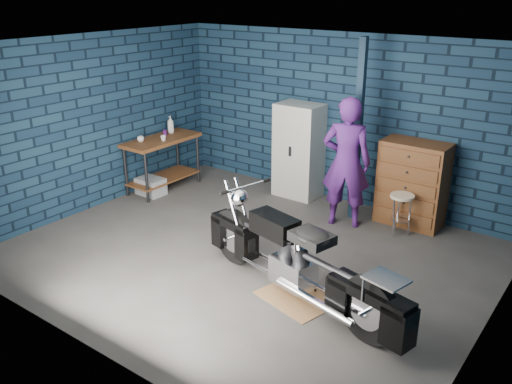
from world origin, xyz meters
TOP-DOWN VIEW (x-y plane):
  - ground at (0.00, 0.00)m, footprint 6.00×6.00m
  - room_walls at (0.00, 0.55)m, footprint 6.02×5.01m
  - support_post at (0.55, 1.95)m, footprint 0.10×0.10m
  - workbench at (-2.68, 1.11)m, footprint 0.60×1.40m
  - drip_mat at (1.10, -0.52)m, footprint 0.96×0.81m
  - motorcycle at (1.10, -0.52)m, footprint 2.66×1.29m
  - person at (0.55, 1.64)m, footprint 0.82×0.68m
  - storage_bin at (-2.66, 0.77)m, footprint 0.46×0.33m
  - locker at (-0.63, 2.23)m, footprint 0.73×0.52m
  - tool_chest at (1.34, 2.23)m, footprint 0.95×0.53m
  - shop_stool at (1.38, 1.78)m, footprint 0.38×0.38m
  - cup_a at (-2.80, 0.76)m, footprint 0.13×0.13m
  - cup_b at (-2.54, 1.03)m, footprint 0.10×0.10m
  - mug_purple at (-2.76, 1.28)m, footprint 0.07×0.07m
  - bottle at (-2.80, 1.47)m, footprint 0.14×0.14m

SIDE VIEW (x-z plane):
  - ground at x=0.00m, z-range 0.00..0.00m
  - drip_mat at x=1.10m, z-range 0.00..0.01m
  - storage_bin at x=-2.66m, z-range 0.00..0.29m
  - shop_stool at x=1.38m, z-range 0.00..0.61m
  - workbench at x=-2.68m, z-range 0.00..0.91m
  - motorcycle at x=1.10m, z-range 0.00..1.13m
  - tool_chest at x=1.34m, z-range 0.00..1.26m
  - locker at x=-0.63m, z-range 0.00..1.57m
  - cup_b at x=-2.54m, z-range 0.91..1.00m
  - cup_a at x=-2.80m, z-range 0.91..1.00m
  - mug_purple at x=-2.76m, z-range 0.91..1.01m
  - person at x=0.55m, z-range 0.00..1.93m
  - bottle at x=-2.80m, z-range 0.91..1.21m
  - support_post at x=0.55m, z-range 0.00..2.70m
  - room_walls at x=0.00m, z-range 0.55..3.26m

